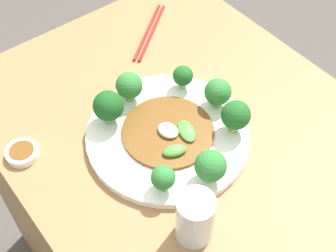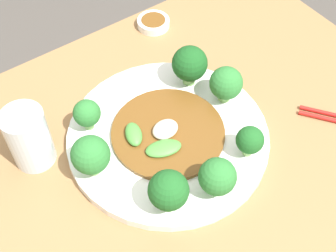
# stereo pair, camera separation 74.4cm
# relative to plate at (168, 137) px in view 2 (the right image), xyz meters

# --- Properties ---
(plate) EXTENTS (0.32, 0.32, 0.02)m
(plate) POSITION_rel_plate_xyz_m (0.00, 0.00, 0.00)
(plate) COLOR white
(plate) RESTS_ON table
(broccoli_north) EXTENTS (0.05, 0.05, 0.06)m
(broccoli_north) POSITION_rel_plate_xyz_m (0.00, 0.12, 0.04)
(broccoli_north) COLOR #70A356
(broccoli_north) RESTS_ON plate
(broccoli_west) EXTENTS (0.05, 0.05, 0.07)m
(broccoli_west) POSITION_rel_plate_xyz_m (-0.12, -0.01, 0.05)
(broccoli_west) COLOR #7AAD5B
(broccoli_west) RESTS_ON plate
(broccoli_northeast) EXTENTS (0.06, 0.06, 0.07)m
(broccoli_northeast) POSITION_rel_plate_xyz_m (0.07, 0.10, 0.05)
(broccoli_northeast) COLOR #89B76B
(broccoli_northeast) RESTS_ON plate
(broccoli_southeast) EXTENTS (0.04, 0.04, 0.06)m
(broccoli_southeast) POSITION_rel_plate_xyz_m (0.09, -0.08, 0.04)
(broccoli_southeast) COLOR #70A356
(broccoli_southeast) RESTS_ON plate
(broccoli_east) EXTENTS (0.06, 0.06, 0.07)m
(broccoli_east) POSITION_rel_plate_xyz_m (0.13, -0.01, 0.05)
(broccoli_east) COLOR #89B76B
(broccoli_east) RESTS_ON plate
(broccoli_southwest) EXTENTS (0.06, 0.06, 0.07)m
(broccoli_southwest) POSITION_rel_plate_xyz_m (-0.09, -0.07, 0.05)
(broccoli_southwest) COLOR #7AAD5B
(broccoli_southwest) RESTS_ON plate
(broccoli_northwest) EXTENTS (0.04, 0.04, 0.05)m
(broccoli_northwest) POSITION_rel_plate_xyz_m (-0.08, 0.10, 0.04)
(broccoli_northwest) COLOR #89B76B
(broccoli_northwest) RESTS_ON plate
(stirfry_center) EXTENTS (0.18, 0.18, 0.02)m
(stirfry_center) POSITION_rel_plate_xyz_m (0.01, 0.00, 0.01)
(stirfry_center) COLOR brown
(stirfry_center) RESTS_ON plate
(drinking_glass) EXTENTS (0.06, 0.06, 0.10)m
(drinking_glass) POSITION_rel_plate_xyz_m (0.19, -0.09, 0.04)
(drinking_glass) COLOR silver
(drinking_glass) RESTS_ON table
(sauce_dish) EXTENTS (0.06, 0.06, 0.02)m
(sauce_dish) POSITION_rel_plate_xyz_m (-0.14, -0.24, 0.00)
(sauce_dish) COLOR white
(sauce_dish) RESTS_ON table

